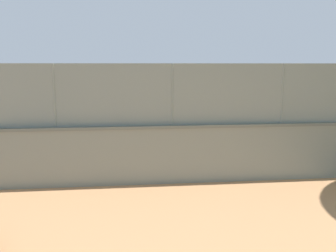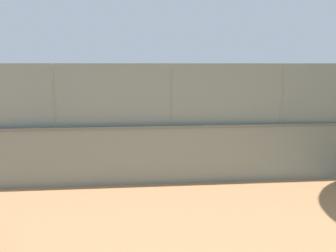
# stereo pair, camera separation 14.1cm
# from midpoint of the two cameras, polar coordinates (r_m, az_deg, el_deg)

# --- Properties ---
(ground_plane) EXTENTS (260.00, 260.00, 0.00)m
(ground_plane) POSITION_cam_midpoint_polar(r_m,az_deg,el_deg) (19.53, -8.22, -0.37)
(ground_plane) COLOR tan
(perimeter_wall) EXTENTS (32.08, 1.66, 1.64)m
(perimeter_wall) POSITION_cam_midpoint_polar(r_m,az_deg,el_deg) (10.43, 0.24, -4.24)
(perimeter_wall) COLOR gray
(perimeter_wall) RESTS_ON ground_plane
(fence_panel_on_wall) EXTENTS (31.49, 1.28, 1.69)m
(fence_panel_on_wall) POSITION_cam_midpoint_polar(r_m,az_deg,el_deg) (10.16, 0.25, 4.88)
(fence_panel_on_wall) COLOR gray
(fence_panel_on_wall) RESTS_ON perimeter_wall
(player_crossing_court) EXTENTS (1.04, 0.89, 1.61)m
(player_crossing_court) POSITION_cam_midpoint_polar(r_m,az_deg,el_deg) (17.57, -5.51, 1.72)
(player_crossing_court) COLOR navy
(player_crossing_court) RESTS_ON ground_plane
(player_foreground_swinging) EXTENTS (0.74, 1.26, 1.67)m
(player_foreground_swinging) POSITION_cam_midpoint_polar(r_m,az_deg,el_deg) (12.87, 6.05, -0.92)
(player_foreground_swinging) COLOR #B2B2B2
(player_foreground_swinging) RESTS_ON ground_plane
(sports_ball) EXTENTS (0.10, 0.10, 0.10)m
(sports_ball) POSITION_cam_midpoint_polar(r_m,az_deg,el_deg) (16.73, -8.79, 3.25)
(sports_ball) COLOR yellow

